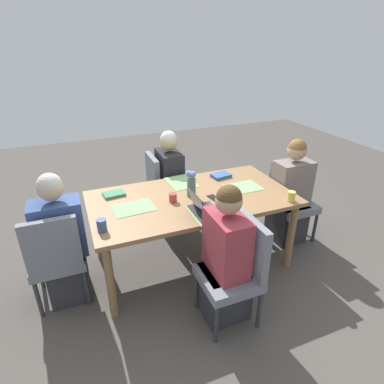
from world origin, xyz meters
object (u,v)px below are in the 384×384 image
at_px(person_head_right_left_mid, 290,198).
at_px(book_red_cover, 114,194).
at_px(person_far_right_near, 170,185).
at_px(flower_vase, 191,184).
at_px(chair_near_left_far, 237,267).
at_px(chair_head_right_left_mid, 290,196).
at_px(person_head_left_left_near, 63,246).
at_px(phone_black, 214,198).
at_px(person_near_left_far, 225,262).
at_px(coffee_mug_near_left, 291,196).
at_px(dining_table, 192,204).
at_px(book_blue_cover, 221,176).
at_px(chair_head_left_left_near, 56,255).
at_px(laptop_near_left_far, 203,209).
at_px(coffee_mug_near_right, 102,225).
at_px(coffee_mug_centre_left, 173,197).
at_px(chair_far_right_near, 163,186).

height_order(person_head_right_left_mid, book_red_cover, person_head_right_left_mid).
bearing_deg(person_far_right_near, flower_vase, -93.19).
bearing_deg(chair_near_left_far, flower_vase, 94.49).
bearing_deg(chair_head_right_left_mid, person_head_left_left_near, -177.65).
bearing_deg(phone_black, person_near_left_far, 152.18).
bearing_deg(coffee_mug_near_left, person_near_left_far, -159.28).
bearing_deg(person_head_right_left_mid, book_red_cover, 170.43).
height_order(chair_head_right_left_mid, coffee_mug_near_left, chair_head_right_left_mid).
height_order(dining_table, book_blue_cover, book_blue_cover).
distance_m(person_head_left_left_near, person_head_right_left_mid, 2.38).
bearing_deg(flower_vase, phone_black, -35.93).
relative_size(chair_head_left_left_near, coffee_mug_near_left, 9.45).
distance_m(person_head_right_left_mid, person_far_right_near, 1.40).
height_order(dining_table, chair_head_right_left_mid, chair_head_right_left_mid).
bearing_deg(chair_head_right_left_mid, chair_near_left_far, -143.46).
relative_size(laptop_near_left_far, coffee_mug_near_right, 3.10).
relative_size(person_head_left_left_near, book_red_cover, 5.97).
distance_m(chair_near_left_far, coffee_mug_centre_left, 0.87).
distance_m(person_head_right_left_mid, laptop_near_left_far, 1.28).
height_order(person_head_left_left_near, phone_black, person_head_left_left_near).
relative_size(dining_table, person_head_right_left_mid, 1.61).
bearing_deg(phone_black, book_red_cover, 53.40).
height_order(person_near_left_far, book_red_cover, person_near_left_far).
xyz_separation_m(dining_table, person_near_left_far, (-0.01, -0.74, -0.15)).
bearing_deg(coffee_mug_near_right, person_far_right_near, 50.13).
distance_m(person_head_right_left_mid, book_red_cover, 1.91).
distance_m(chair_near_left_far, laptop_near_left_far, 0.56).
distance_m(person_head_left_left_near, flower_vase, 1.25).
relative_size(coffee_mug_centre_left, phone_black, 0.55).
xyz_separation_m(coffee_mug_near_left, book_red_cover, (-1.51, 0.73, -0.03)).
relative_size(person_head_left_left_near, laptop_near_left_far, 3.73).
height_order(person_head_right_left_mid, book_blue_cover, person_head_right_left_mid).
distance_m(person_head_left_left_near, coffee_mug_centre_left, 1.04).
relative_size(person_near_left_far, chair_far_right_near, 1.33).
height_order(chair_head_right_left_mid, person_near_left_far, person_near_left_far).
height_order(person_head_left_left_near, chair_near_left_far, person_head_left_left_near).
distance_m(chair_head_left_left_near, coffee_mug_centre_left, 1.11).
bearing_deg(chair_near_left_far, chair_far_right_near, 93.27).
bearing_deg(chair_near_left_far, person_head_left_left_near, 148.64).
bearing_deg(coffee_mug_near_right, laptop_near_left_far, -2.98).
bearing_deg(book_red_cover, person_far_right_near, 28.13).
xyz_separation_m(person_head_left_left_near, chair_near_left_far, (1.26, -0.77, -0.03)).
distance_m(coffee_mug_near_right, coffee_mug_centre_left, 0.73).
bearing_deg(chair_near_left_far, dining_table, 94.34).
distance_m(chair_head_left_left_near, book_blue_cover, 1.81).
bearing_deg(book_blue_cover, person_head_left_left_near, -175.83).
xyz_separation_m(dining_table, book_blue_cover, (0.47, 0.33, 0.09)).
height_order(chair_head_right_left_mid, coffee_mug_centre_left, chair_head_right_left_mid).
height_order(chair_near_left_far, coffee_mug_near_right, chair_near_left_far).
bearing_deg(chair_head_left_left_near, coffee_mug_near_left, -8.73).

